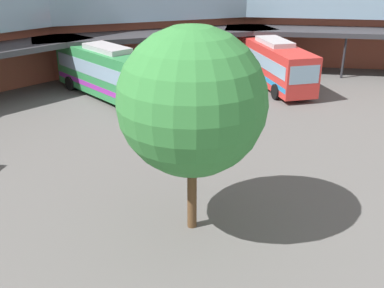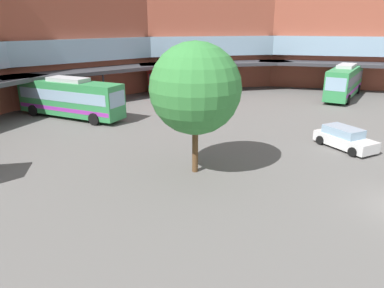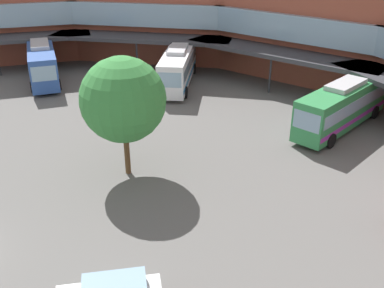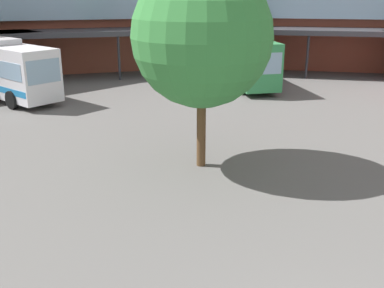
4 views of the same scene
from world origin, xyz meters
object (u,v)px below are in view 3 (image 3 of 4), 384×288
object	(u,v)px
bus_2	(343,105)
plaza_tree	(123,100)
bus_4	(42,61)
bus_0	(178,66)

from	to	relation	value
bus_2	plaza_tree	bearing A→B (deg)	-22.14
plaza_tree	bus_4	bearing A→B (deg)	172.74
bus_4	plaza_tree	bearing A→B (deg)	11.14
bus_0	bus_4	size ratio (longest dim) A/B	0.81
bus_2	bus_4	distance (m)	30.23
bus_2	plaza_tree	distance (m)	17.90
bus_0	plaza_tree	xyz separation A→B (m)	(12.62, -13.12, 3.16)
bus_4	bus_2	bearing A→B (deg)	46.58
bus_0	plaza_tree	size ratio (longest dim) A/B	1.27
bus_0	bus_4	distance (m)	14.34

